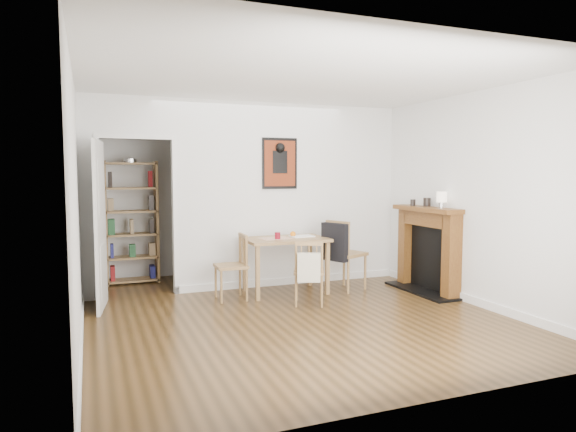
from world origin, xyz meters
name	(u,v)px	position (x,y,z in m)	size (l,w,h in m)	color
ground	(288,311)	(0.00, 0.00, 0.00)	(5.20, 5.20, 0.00)	#51361A
room_shell	(259,196)	(0.10, 1.34, 1.30)	(5.20, 5.20, 5.20)	silver
dining_table	(285,245)	(0.31, 0.87, 0.66)	(1.09, 0.70, 0.75)	#956D45
chair_left	(231,267)	(-0.47, 0.78, 0.42)	(0.43, 0.43, 0.84)	olive
chair_right	(345,254)	(1.14, 0.75, 0.51)	(0.69, 0.64, 0.98)	olive
chair_front	(309,272)	(0.36, 0.19, 0.41)	(0.53, 0.55, 0.80)	olive
bookshelf	(132,223)	(-1.56, 2.30, 0.88)	(0.75, 0.30, 1.79)	#956D45
fireplace	(428,247)	(2.16, 0.25, 0.62)	(0.45, 1.25, 1.16)	brown
red_glass	(278,236)	(0.16, 0.78, 0.79)	(0.07, 0.07, 0.09)	maroon
orange_fruit	(293,234)	(0.45, 0.95, 0.78)	(0.08, 0.08, 0.08)	orange
placemat	(275,238)	(0.17, 0.88, 0.75)	(0.41, 0.31, 0.00)	beige
notebook	(302,236)	(0.57, 0.92, 0.75)	(0.31, 0.22, 0.02)	white
mantel_lamp	(442,198)	(2.13, -0.04, 1.29)	(0.14, 0.14, 0.22)	silver
ceramic_jar_a	(427,202)	(2.17, 0.32, 1.22)	(0.10, 0.10, 0.12)	black
ceramic_jar_b	(413,203)	(2.07, 0.50, 1.20)	(0.07, 0.07, 0.09)	black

